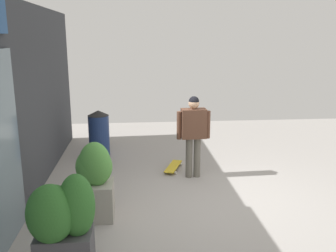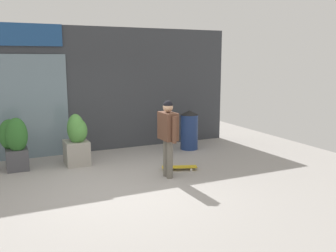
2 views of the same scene
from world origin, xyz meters
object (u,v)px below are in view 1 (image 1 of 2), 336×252
skateboard (173,166)px  trash_bin (99,133)px  planter_box_left (94,180)px  planter_box_right (62,220)px  skateboarder (193,128)px

skateboard → trash_bin: 2.01m
planter_box_left → planter_box_right: (-1.32, 0.22, 0.04)m
skateboarder → trash_bin: size_ratio=1.51×
skateboarder → skateboard: size_ratio=2.01×
planter_box_left → planter_box_right: planter_box_left is taller
skateboard → trash_bin: bearing=75.8°
skateboarder → planter_box_left: size_ratio=1.34×
planter_box_left → trash_bin: 3.07m
planter_box_left → planter_box_right: size_ratio=1.01×
planter_box_right → trash_bin: planter_box_right is taller
planter_box_left → planter_box_right: 1.34m
skateboarder → planter_box_right: size_ratio=1.36×
trash_bin → skateboarder: bearing=-128.4°
skateboard → planter_box_right: size_ratio=0.67×
planter_box_right → planter_box_left: bearing=-9.5°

